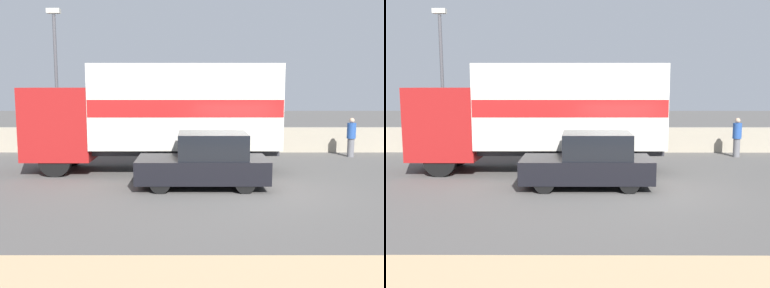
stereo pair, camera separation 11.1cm
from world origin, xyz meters
The scene contains 6 objects.
ground_plane centered at (0.00, 0.00, 0.00)m, with size 80.00×80.00×0.00m, color #514F4C.
stone_wall_backdrop centered at (0.00, 7.07, 0.55)m, with size 60.00×0.35×1.11m.
street_lamp centered at (-7.20, 6.53, 3.64)m, with size 0.56×0.28×6.21m.
box_truck centered at (-2.38, 2.69, 2.07)m, with size 8.58×2.48×3.67m.
car_hatchback centered at (-0.95, 0.24, 0.77)m, with size 3.81×1.73×1.61m.
pedestrian centered at (5.35, 5.73, 0.85)m, with size 0.36×0.36×1.64m.
Camera 2 is at (-1.23, -12.09, 2.95)m, focal length 40.00 mm.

